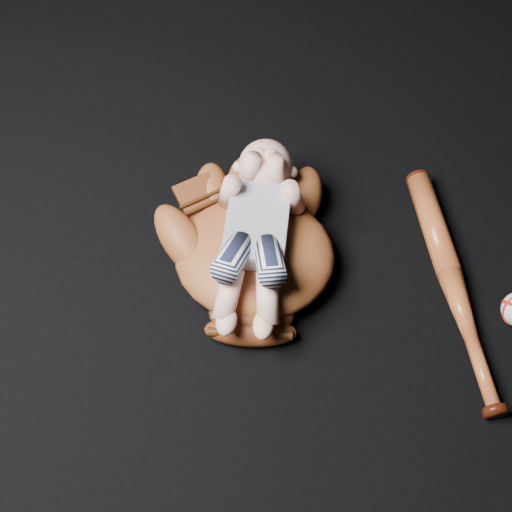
# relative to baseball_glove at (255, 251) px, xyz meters

# --- Properties ---
(baseball_glove) EXTENTS (0.41, 0.46, 0.13)m
(baseball_glove) POSITION_rel_baseball_glove_xyz_m (0.00, 0.00, 0.00)
(baseball_glove) COLOR brown
(baseball_glove) RESTS_ON ground
(newborn_baby) EXTENTS (0.20, 0.40, 0.16)m
(newborn_baby) POSITION_rel_baseball_glove_xyz_m (0.00, -0.01, 0.06)
(newborn_baby) COLOR #D9A08C
(newborn_baby) RESTS_ON baseball_glove
(baseball_bat) EXTENTS (0.20, 0.50, 0.05)m
(baseball_bat) POSITION_rel_baseball_glove_xyz_m (0.37, 0.01, -0.04)
(baseball_bat) COLOR #9D441E
(baseball_bat) RESTS_ON ground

